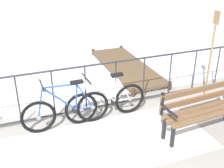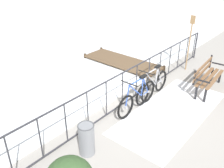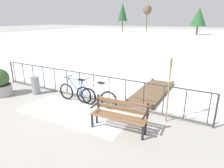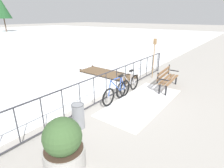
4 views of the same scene
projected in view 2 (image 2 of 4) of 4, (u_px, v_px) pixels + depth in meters
ground_plane at (129, 102)px, 7.20m from camera, size 160.00×160.00×0.00m
snow_patch at (172, 112)px, 6.74m from camera, size 3.82×1.65×0.01m
railing_fence at (130, 85)px, 6.94m from camera, size 9.06×0.06×1.07m
bicycle_near_railing at (152, 86)px, 7.27m from camera, size 1.71×0.52×0.97m
bicycle_second at (137, 98)px, 6.70m from camera, size 1.71×0.52×0.97m
park_bench at (207, 75)px, 7.62m from camera, size 1.63×0.58×0.89m
trash_bin at (87, 139)px, 5.19m from camera, size 0.35×0.35×0.73m
oar_upright at (190, 40)px, 8.69m from camera, size 0.04×0.16×1.98m
wooden_dock at (122, 61)px, 9.59m from camera, size 1.10×3.19×0.20m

